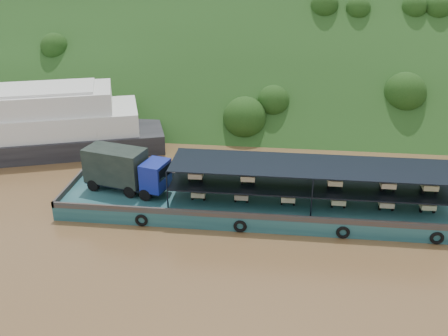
# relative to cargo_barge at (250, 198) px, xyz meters

# --- Properties ---
(ground) EXTENTS (160.00, 160.00, 0.00)m
(ground) POSITION_rel_cargo_barge_xyz_m (-0.45, -1.42, -1.23)
(ground) COLOR brown
(ground) RESTS_ON ground
(hillside) EXTENTS (140.00, 39.60, 39.60)m
(hillside) POSITION_rel_cargo_barge_xyz_m (-0.45, 34.58, -1.23)
(hillside) COLOR #1D3B15
(hillside) RESTS_ON ground
(cargo_barge) EXTENTS (35.00, 7.18, 4.95)m
(cargo_barge) POSITION_rel_cargo_barge_xyz_m (0.00, 0.00, 0.00)
(cargo_barge) COLOR #143E47
(cargo_barge) RESTS_ON ground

